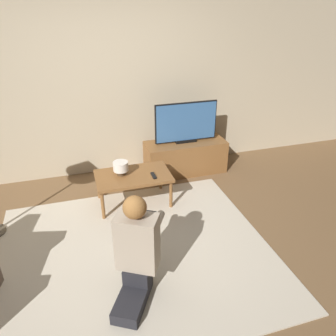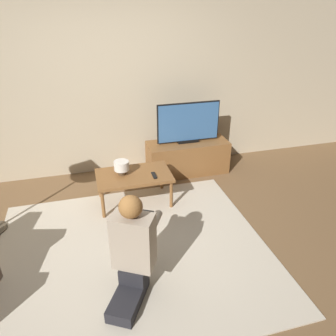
% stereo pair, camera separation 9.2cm
% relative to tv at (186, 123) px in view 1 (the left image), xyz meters
% --- Properties ---
extents(ground_plane, '(10.00, 10.00, 0.00)m').
position_rel_tv_xyz_m(ground_plane, '(-1.06, -1.53, -0.76)').
color(ground_plane, brown).
extents(wall_back, '(10.00, 0.06, 2.60)m').
position_rel_tv_xyz_m(wall_back, '(-1.06, 0.40, 0.54)').
color(wall_back, beige).
rests_on(wall_back, ground_plane).
extents(rug, '(2.68, 2.34, 0.02)m').
position_rel_tv_xyz_m(rug, '(-1.06, -1.53, -0.75)').
color(rug, beige).
rests_on(rug, ground_plane).
extents(tv_stand, '(1.15, 0.44, 0.47)m').
position_rel_tv_xyz_m(tv_stand, '(0.00, -0.00, -0.53)').
color(tv_stand, brown).
rests_on(tv_stand, ground_plane).
extents(tv, '(0.89, 0.08, 0.57)m').
position_rel_tv_xyz_m(tv, '(0.00, 0.00, 0.00)').
color(tv, black).
rests_on(tv, tv_stand).
extents(coffee_table, '(0.89, 0.54, 0.40)m').
position_rel_tv_xyz_m(coffee_table, '(-0.89, -0.62, -0.40)').
color(coffee_table, brown).
rests_on(coffee_table, ground_plane).
extents(person_kneeling, '(0.62, 0.84, 0.94)m').
position_rel_tv_xyz_m(person_kneeling, '(-1.13, -1.99, -0.29)').
color(person_kneeling, '#232328').
rests_on(person_kneeling, rug).
extents(table_lamp, '(0.18, 0.18, 0.17)m').
position_rel_tv_xyz_m(table_lamp, '(-1.02, -0.58, -0.25)').
color(table_lamp, '#4C3823').
rests_on(table_lamp, coffee_table).
extents(remote, '(0.04, 0.15, 0.02)m').
position_rel_tv_xyz_m(remote, '(-0.66, -0.73, -0.35)').
color(remote, black).
rests_on(remote, coffee_table).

